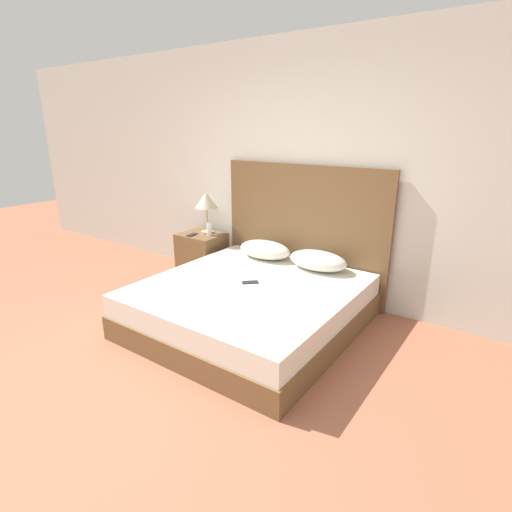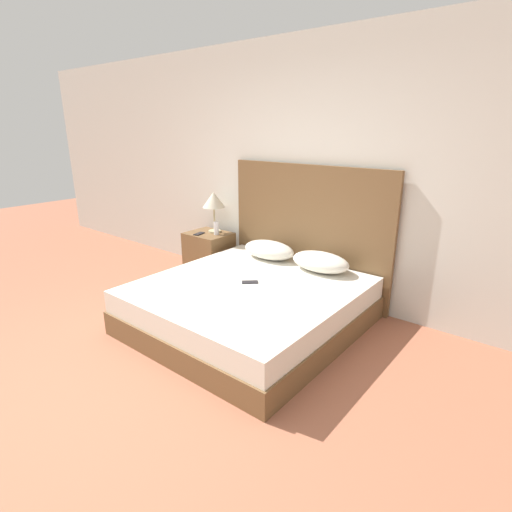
% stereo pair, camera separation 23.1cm
% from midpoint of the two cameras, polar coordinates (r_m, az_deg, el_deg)
% --- Properties ---
extents(ground_plane, '(16.00, 16.00, 0.00)m').
position_cam_midpoint_polar(ground_plane, '(3.10, -22.20, -19.45)').
color(ground_plane, '#9E5B42').
extents(wall_back, '(10.00, 0.06, 2.70)m').
position_cam_midpoint_polar(wall_back, '(4.38, 4.90, 11.89)').
color(wall_back, silver).
rests_on(wall_back, ground_plane).
extents(bed, '(1.84, 1.92, 0.42)m').
position_cam_midpoint_polar(bed, '(3.78, -2.60, -7.08)').
color(bed, brown).
rests_on(bed, ground_plane).
extents(headboard, '(1.94, 0.05, 1.44)m').
position_cam_midpoint_polar(headboard, '(4.38, 5.19, 3.52)').
color(headboard, brown).
rests_on(headboard, ground_plane).
extents(pillow_left, '(0.61, 0.37, 0.19)m').
position_cam_midpoint_polar(pillow_left, '(4.40, -0.24, 0.90)').
color(pillow_left, silver).
rests_on(pillow_left, bed).
extents(pillow_right, '(0.61, 0.37, 0.19)m').
position_cam_midpoint_polar(pillow_right, '(4.08, 7.22, -0.66)').
color(pillow_right, silver).
rests_on(pillow_right, bed).
extents(phone_on_bed, '(0.16, 0.15, 0.01)m').
position_cam_midpoint_polar(phone_on_bed, '(3.73, -2.63, -3.79)').
color(phone_on_bed, '#232328').
rests_on(phone_on_bed, bed).
extents(nightstand, '(0.53, 0.44, 0.55)m').
position_cam_midpoint_polar(nightstand, '(5.05, -9.01, 0.10)').
color(nightstand, brown).
rests_on(nightstand, ground_plane).
extents(table_lamp, '(0.28, 0.28, 0.50)m').
position_cam_midpoint_polar(table_lamp, '(4.93, -8.47, 7.71)').
color(table_lamp, tan).
rests_on(table_lamp, nightstand).
extents(phone_on_nightstand, '(0.10, 0.16, 0.01)m').
position_cam_midpoint_polar(phone_on_nightstand, '(4.93, -10.46, 2.99)').
color(phone_on_nightstand, black).
rests_on(phone_on_nightstand, nightstand).
extents(toiletry_bottle, '(0.06, 0.06, 0.16)m').
position_cam_midpoint_polar(toiletry_bottle, '(4.87, -8.00, 3.85)').
color(toiletry_bottle, silver).
rests_on(toiletry_bottle, nightstand).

